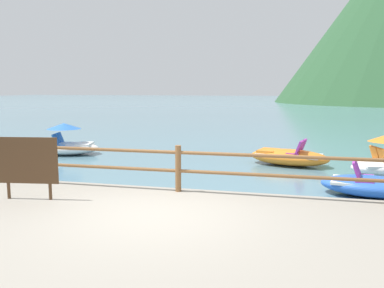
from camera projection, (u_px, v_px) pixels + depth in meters
ground_plane at (270, 111)px, 45.32m from camera, size 200.00×200.00×0.00m
promenade_dock at (91, 287)px, 4.67m from camera, size 28.00×8.00×0.40m
dock_railing at (178, 164)px, 8.17m from camera, size 23.92×0.12×0.95m
sign_board at (28, 161)px, 7.57m from camera, size 1.17×0.22×1.19m
pedal_boat_0 at (68, 144)px, 15.30m from camera, size 2.60×1.88×1.20m
pedal_boat_1 at (289, 157)px, 13.16m from camera, size 2.79×1.81×0.86m
pedal_boat_2 at (373, 185)px, 9.35m from camera, size 2.47×1.54×0.83m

